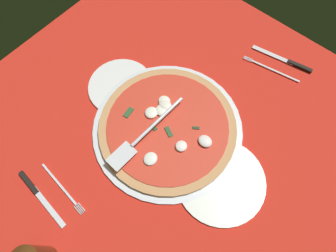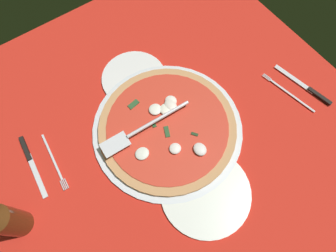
# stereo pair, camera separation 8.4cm
# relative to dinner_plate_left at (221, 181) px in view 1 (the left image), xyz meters

# --- Properties ---
(ground_plane) EXTENTS (1.15, 1.15, 0.01)m
(ground_plane) POSITION_rel_dinner_plate_left_xyz_m (0.22, -0.03, -0.01)
(ground_plane) COLOR red
(checker_pattern) EXTENTS (1.15, 1.15, 0.00)m
(checker_pattern) POSITION_rel_dinner_plate_left_xyz_m (0.22, -0.03, -0.01)
(checker_pattern) COLOR silver
(checker_pattern) RESTS_ON ground_plane
(pizza_pan) EXTENTS (0.44, 0.44, 0.01)m
(pizza_pan) POSITION_rel_dinner_plate_left_xyz_m (0.21, -0.03, 0.00)
(pizza_pan) COLOR silver
(pizza_pan) RESTS_ON ground_plane
(dinner_plate_left) EXTENTS (0.25, 0.25, 0.01)m
(dinner_plate_left) POSITION_rel_dinner_plate_left_xyz_m (0.00, 0.00, 0.00)
(dinner_plate_left) COLOR silver
(dinner_plate_left) RESTS_ON ground_plane
(dinner_plate_right) EXTENTS (0.21, 0.21, 0.01)m
(dinner_plate_right) POSITION_rel_dinner_plate_left_xyz_m (0.42, -0.04, 0.00)
(dinner_plate_right) COLOR white
(dinner_plate_right) RESTS_ON ground_plane
(pizza) EXTENTS (0.41, 0.41, 0.03)m
(pizza) POSITION_rel_dinner_plate_left_xyz_m (0.21, -0.03, 0.01)
(pizza) COLOR tan
(pizza) RESTS_ON pizza_pan
(pizza_server) EXTENTS (0.05, 0.28, 0.01)m
(pizza_server) POSITION_rel_dinner_plate_left_xyz_m (0.24, 0.04, 0.04)
(pizza_server) COLOR silver
(pizza_server) RESTS_ON pizza
(place_setting_near) EXTENTS (0.21, 0.16, 0.01)m
(place_setting_near) POSITION_rel_dinner_plate_left_xyz_m (0.08, -0.44, -0.00)
(place_setting_near) COLOR white
(place_setting_near) RESTS_ON ground_plane
(place_setting_far) EXTENTS (0.21, 0.14, 0.01)m
(place_setting_far) POSITION_rel_dinner_plate_left_xyz_m (0.34, 0.32, -0.00)
(place_setting_far) COLOR silver
(place_setting_far) RESTS_ON ground_plane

